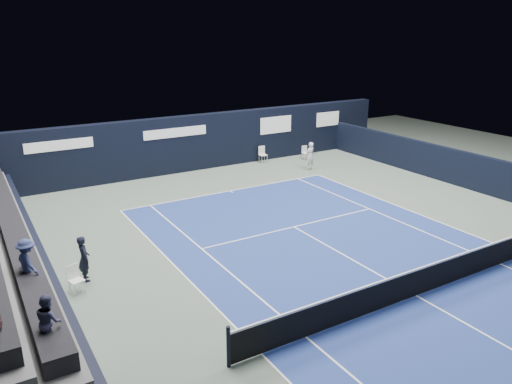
# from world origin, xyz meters

# --- Properties ---
(ground) EXTENTS (48.00, 48.00, 0.00)m
(ground) POSITION_xyz_m (0.00, 2.00, 0.00)
(ground) COLOR #536258
(ground) RESTS_ON ground
(court_surface) EXTENTS (10.97, 23.77, 0.01)m
(court_surface) POSITION_xyz_m (0.00, 0.00, 0.00)
(court_surface) COLOR navy
(court_surface) RESTS_ON ground
(enclosure_wall_right) EXTENTS (0.30, 22.00, 1.80)m
(enclosure_wall_right) POSITION_xyz_m (10.50, 6.00, 0.90)
(enclosure_wall_right) COLOR black
(enclosure_wall_right) RESTS_ON ground
(folding_chair_back_a) EXTENTS (0.45, 0.48, 0.97)m
(folding_chair_back_a) POSITION_xyz_m (4.36, 15.92, 0.64)
(folding_chair_back_a) COLOR silver
(folding_chair_back_a) RESTS_ON ground
(folding_chair_back_b) EXTENTS (0.40, 0.39, 0.84)m
(folding_chair_back_b) POSITION_xyz_m (6.95, 15.10, 0.48)
(folding_chair_back_b) COLOR silver
(folding_chair_back_b) RESTS_ON ground
(line_judge_chair) EXTENTS (0.49, 0.48, 0.89)m
(line_judge_chair) POSITION_xyz_m (-8.73, 5.54, 0.51)
(line_judge_chair) COLOR white
(line_judge_chair) RESTS_ON ground
(line_judge) EXTENTS (0.38, 0.56, 1.51)m
(line_judge) POSITION_xyz_m (-8.28, 6.17, 0.75)
(line_judge) COLOR black
(line_judge) RESTS_ON ground
(court_markings) EXTENTS (11.03, 23.83, 0.00)m
(court_markings) POSITION_xyz_m (0.00, 0.00, 0.01)
(court_markings) COLOR white
(court_markings) RESTS_ON court_surface
(tennis_net) EXTENTS (12.90, 0.10, 1.10)m
(tennis_net) POSITION_xyz_m (0.00, 0.00, 0.51)
(tennis_net) COLOR black
(tennis_net) RESTS_ON ground
(back_sponsor_wall) EXTENTS (26.00, 0.63, 3.10)m
(back_sponsor_wall) POSITION_xyz_m (0.01, 16.50, 1.55)
(back_sponsor_wall) COLOR black
(back_sponsor_wall) RESTS_ON ground
(side_barrier_left) EXTENTS (0.33, 22.00, 1.20)m
(side_barrier_left) POSITION_xyz_m (-9.50, 5.97, 0.60)
(side_barrier_left) COLOR black
(side_barrier_left) RESTS_ON ground
(tennis_player) EXTENTS (0.63, 0.85, 1.57)m
(tennis_player) POSITION_xyz_m (5.84, 13.13, 0.79)
(tennis_player) COLOR white
(tennis_player) RESTS_ON ground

